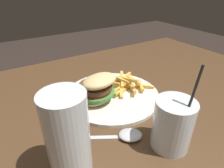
{
  "coord_description": "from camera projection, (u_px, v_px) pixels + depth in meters",
  "views": [
    {
      "loc": [
        0.2,
        0.17,
        1.07
      ],
      "look_at": [
        -0.06,
        -0.24,
        0.8
      ],
      "focal_mm": 30.0,
      "sensor_mm": 36.0,
      "label": 1
    }
  ],
  "objects": [
    {
      "name": "juice_glass",
      "position": [
        172.0,
        126.0,
        0.39
      ],
      "size": [
        0.08,
        0.08,
        0.19
      ],
      "color": "silver",
      "rests_on": "dining_table"
    },
    {
      "name": "beer_glass",
      "position": [
        68.0,
        138.0,
        0.32
      ],
      "size": [
        0.08,
        0.08,
        0.17
      ],
      "color": "silver",
      "rests_on": "dining_table"
    },
    {
      "name": "meal_plate_near",
      "position": [
        107.0,
        91.0,
        0.56
      ],
      "size": [
        0.29,
        0.29,
        0.1
      ],
      "color": "silver",
      "rests_on": "dining_table"
    },
    {
      "name": "spoon",
      "position": [
        126.0,
        135.0,
        0.43
      ],
      "size": [
        0.16,
        0.11,
        0.02
      ],
      "rotation": [
        0.0,
        0.0,
        2.61
      ],
      "color": "silver",
      "rests_on": "dining_table"
    }
  ]
}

